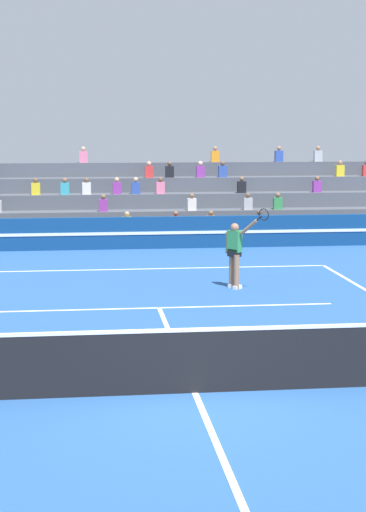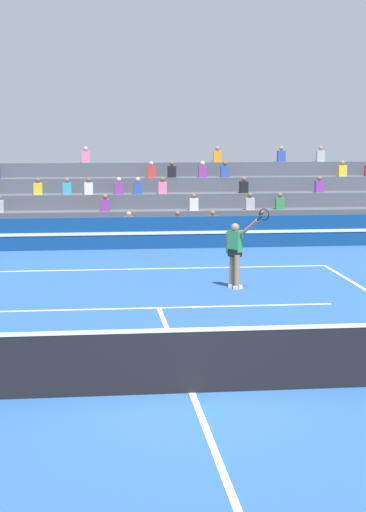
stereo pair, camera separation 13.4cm
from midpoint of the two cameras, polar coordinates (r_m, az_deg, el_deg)
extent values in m
plane|color=#285699|center=(13.78, 0.52, -9.11)|extent=(120.00, 120.00, 0.00)
cube|color=white|center=(25.32, -2.86, -0.86)|extent=(11.00, 0.10, 0.01)
cube|color=white|center=(19.96, -1.80, -3.47)|extent=(8.25, 0.10, 0.01)
cube|color=white|center=(13.78, 0.52, -9.09)|extent=(0.10, 12.85, 0.01)
cube|color=black|center=(13.63, 0.52, -7.11)|extent=(11.90, 0.02, 1.00)
cube|color=white|center=(13.50, 0.53, -4.95)|extent=(11.90, 0.04, 0.06)
cube|color=navy|center=(29.41, -3.42, 1.55)|extent=(18.00, 0.24, 1.10)
cube|color=white|center=(29.28, -3.41, 1.52)|extent=(18.00, 0.02, 0.10)
cube|color=#4C515B|center=(30.71, -3.56, 1.33)|extent=(20.29, 0.95, 0.55)
cube|color=#2D4CA5|center=(31.07, 4.98, 2.32)|extent=(0.32, 0.22, 0.44)
sphere|color=brown|center=(31.04, 4.99, 2.91)|extent=(0.18, 0.18, 0.18)
cube|color=red|center=(30.60, -0.61, 2.26)|extent=(0.32, 0.22, 0.44)
sphere|color=brown|center=(30.57, -0.61, 2.86)|extent=(0.18, 0.18, 0.18)
cube|color=orange|center=(30.76, 1.74, 2.29)|extent=(0.32, 0.22, 0.44)
sphere|color=brown|center=(30.73, 1.74, 2.88)|extent=(0.18, 0.18, 0.18)
cube|color=yellow|center=(30.47, -3.88, 2.21)|extent=(0.32, 0.22, 0.44)
sphere|color=tan|center=(30.43, -3.88, 2.81)|extent=(0.18, 0.18, 0.18)
cube|color=#4C515B|center=(31.62, -3.66, 2.05)|extent=(20.29, 0.95, 1.10)
cube|color=#338C4C|center=(32.13, 6.21, 3.50)|extent=(0.32, 0.22, 0.44)
sphere|color=brown|center=(32.10, 6.22, 4.07)|extent=(0.18, 0.18, 0.18)
cube|color=purple|center=(31.33, -5.46, 3.38)|extent=(0.32, 0.22, 0.44)
sphere|color=brown|center=(31.30, -5.46, 3.97)|extent=(0.18, 0.18, 0.18)
cube|color=#B2B2B7|center=(31.90, 4.23, 3.49)|extent=(0.32, 0.22, 0.44)
sphere|color=brown|center=(31.87, 4.23, 4.07)|extent=(0.18, 0.18, 0.18)
cube|color=silver|center=(31.57, 0.47, 3.46)|extent=(0.32, 0.22, 0.44)
sphere|color=brown|center=(31.54, 0.47, 4.04)|extent=(0.18, 0.18, 0.18)
cube|color=#4C515B|center=(32.53, -3.75, 2.72)|extent=(20.29, 0.95, 1.65)
cube|color=black|center=(32.77, 3.82, 4.60)|extent=(0.32, 0.22, 0.44)
sphere|color=brown|center=(32.75, 3.82, 5.16)|extent=(0.18, 0.18, 0.18)
cube|color=purple|center=(32.25, -4.55, 4.53)|extent=(0.32, 0.22, 0.44)
sphere|color=tan|center=(32.22, -4.56, 5.09)|extent=(0.18, 0.18, 0.18)
cube|color=yellow|center=(32.27, -9.90, 4.43)|extent=(0.32, 0.22, 0.44)
sphere|color=brown|center=(32.25, -9.92, 4.99)|extent=(0.18, 0.18, 0.18)
cube|color=pink|center=(32.35, -1.63, 4.56)|extent=(0.32, 0.22, 0.44)
sphere|color=brown|center=(32.33, -1.64, 5.13)|extent=(0.18, 0.18, 0.18)
cube|color=silver|center=(32.22, -6.56, 4.49)|extent=(0.32, 0.22, 0.44)
sphere|color=brown|center=(32.20, -6.57, 5.06)|extent=(0.18, 0.18, 0.18)
cube|color=teal|center=(32.23, -7.99, 4.47)|extent=(0.32, 0.22, 0.44)
sphere|color=brown|center=(32.21, -8.01, 5.04)|extent=(0.18, 0.18, 0.18)
cube|color=purple|center=(33.43, 8.81, 4.60)|extent=(0.32, 0.22, 0.44)
sphere|color=brown|center=(33.41, 8.82, 5.15)|extent=(0.18, 0.18, 0.18)
cube|color=#2D4CA5|center=(32.28, -3.28, 4.54)|extent=(0.32, 0.22, 0.44)
sphere|color=tan|center=(32.26, -3.29, 5.11)|extent=(0.18, 0.18, 0.18)
cube|color=#4C515B|center=(33.45, -3.84, 3.36)|extent=(20.29, 0.95, 2.20)
cube|color=red|center=(34.97, 12.02, 5.59)|extent=(0.32, 0.22, 0.44)
cube|color=black|center=(33.30, -1.01, 5.63)|extent=(0.32, 0.22, 0.44)
sphere|color=brown|center=(33.28, -1.02, 6.18)|extent=(0.18, 0.18, 0.18)
cube|color=#2D4CA5|center=(33.57, 2.55, 5.65)|extent=(0.32, 0.22, 0.44)
sphere|color=brown|center=(33.55, 2.55, 6.20)|extent=(0.18, 0.18, 0.18)
cube|color=yellow|center=(34.64, 10.31, 5.61)|extent=(0.32, 0.22, 0.44)
sphere|color=#9E7051|center=(34.62, 10.32, 6.14)|extent=(0.18, 0.18, 0.18)
cube|color=red|center=(33.23, -2.40, 5.62)|extent=(0.32, 0.22, 0.44)
sphere|color=tan|center=(33.21, -2.40, 6.17)|extent=(0.18, 0.18, 0.18)
cube|color=purple|center=(33.44, 1.05, 5.65)|extent=(0.32, 0.22, 0.44)
sphere|color=beige|center=(33.42, 1.05, 6.19)|extent=(0.18, 0.18, 0.18)
cube|color=#4C515B|center=(34.37, -3.92, 3.96)|extent=(20.29, 0.95, 2.75)
cube|color=orange|center=(34.46, 2.04, 6.65)|extent=(0.32, 0.22, 0.44)
sphere|color=#9E7051|center=(34.45, 2.04, 7.18)|extent=(0.18, 0.18, 0.18)
cube|color=#B2B2B7|center=(35.35, 8.88, 6.60)|extent=(0.32, 0.22, 0.44)
sphere|color=#9E7051|center=(35.34, 8.89, 7.12)|extent=(0.18, 0.18, 0.18)
cube|color=pink|center=(34.06, -6.77, 6.57)|extent=(0.32, 0.22, 0.44)
sphere|color=tan|center=(34.05, -6.78, 7.11)|extent=(0.18, 0.18, 0.18)
cube|color=#2D4CA5|center=(34.95, 6.30, 6.63)|extent=(0.32, 0.22, 0.44)
sphere|color=#9E7051|center=(34.94, 6.31, 7.16)|extent=(0.18, 0.18, 0.18)
cylinder|color=#9E7051|center=(22.37, 3.10, -0.98)|extent=(0.14, 0.14, 0.90)
cylinder|color=#9E7051|center=(22.18, 3.42, -1.07)|extent=(0.14, 0.14, 0.90)
cube|color=black|center=(22.22, 3.28, 0.23)|extent=(0.36, 0.37, 0.20)
cube|color=#338C4C|center=(22.17, 3.29, 0.99)|extent=(0.39, 0.40, 0.56)
sphere|color=#9E7051|center=(22.13, 3.29, 1.92)|extent=(0.22, 0.22, 0.22)
cube|color=white|center=(22.47, 3.15, -1.99)|extent=(0.27, 0.26, 0.09)
cube|color=white|center=(22.28, 3.47, -2.09)|extent=(0.27, 0.26, 0.09)
cylinder|color=#9E7051|center=(22.33, 2.80, 0.89)|extent=(0.09, 0.09, 0.56)
cylinder|color=#9E7051|center=(21.85, 4.24, 1.94)|extent=(0.42, 0.45, 0.44)
cylinder|color=black|center=(21.64, 4.92, 2.51)|extent=(0.15, 0.16, 0.16)
torus|color=black|center=(21.54, 5.24, 2.78)|extent=(0.31, 0.34, 0.43)
camera|label=1|loc=(0.07, -90.19, -0.03)|focal=60.00mm
camera|label=2|loc=(0.07, 89.81, 0.03)|focal=60.00mm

